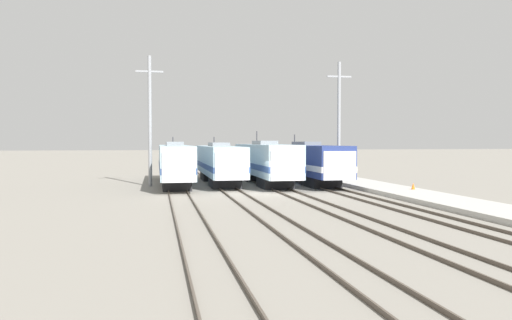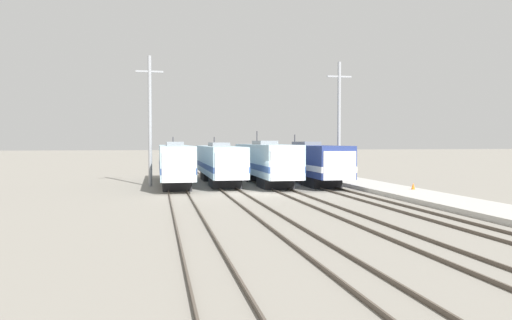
# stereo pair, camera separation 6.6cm
# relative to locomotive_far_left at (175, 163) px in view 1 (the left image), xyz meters

# --- Properties ---
(ground_plane) EXTENTS (400.00, 400.00, 0.00)m
(ground_plane) POSITION_rel_locomotive_far_left_xyz_m (6.32, -8.68, -2.07)
(ground_plane) COLOR gray
(rail_pair_far_left) EXTENTS (1.51, 120.00, 0.15)m
(rail_pair_far_left) POSITION_rel_locomotive_far_left_xyz_m (-0.00, -8.68, -2.00)
(rail_pair_far_left) COLOR #4C4238
(rail_pair_far_left) RESTS_ON ground_plane
(rail_pair_center_left) EXTENTS (1.51, 120.00, 0.15)m
(rail_pair_center_left) POSITION_rel_locomotive_far_left_xyz_m (4.21, -8.68, -2.00)
(rail_pair_center_left) COLOR #4C4238
(rail_pair_center_left) RESTS_ON ground_plane
(rail_pair_center_right) EXTENTS (1.51, 120.00, 0.15)m
(rail_pair_center_right) POSITION_rel_locomotive_far_left_xyz_m (8.43, -8.68, -2.00)
(rail_pair_center_right) COLOR #4C4238
(rail_pair_center_right) RESTS_ON ground_plane
(rail_pair_far_right) EXTENTS (1.51, 120.00, 0.15)m
(rail_pair_far_right) POSITION_rel_locomotive_far_left_xyz_m (12.64, -8.68, -2.00)
(rail_pair_far_right) COLOR #4C4238
(rail_pair_far_right) RESTS_ON ground_plane
(locomotive_far_left) EXTENTS (2.77, 18.68, 4.49)m
(locomotive_far_left) POSITION_rel_locomotive_far_left_xyz_m (0.00, 0.00, 0.00)
(locomotive_far_left) COLOR #232326
(locomotive_far_left) RESTS_ON ground_plane
(locomotive_center_left) EXTENTS (2.97, 17.30, 4.50)m
(locomotive_center_left) POSITION_rel_locomotive_far_left_xyz_m (4.21, 0.81, -0.04)
(locomotive_center_left) COLOR #232326
(locomotive_center_left) RESTS_ON ground_plane
(locomotive_center_right) EXTENTS (3.03, 17.04, 5.09)m
(locomotive_center_right) POSITION_rel_locomotive_far_left_xyz_m (8.43, -0.58, 0.04)
(locomotive_center_right) COLOR #232326
(locomotive_center_right) RESTS_ON ground_plane
(locomotive_far_right) EXTENTS (2.99, 18.41, 4.76)m
(locomotive_far_right) POSITION_rel_locomotive_far_left_xyz_m (12.64, -0.20, 0.00)
(locomotive_far_right) COLOR black
(locomotive_far_right) RESTS_ON ground_plane
(catenary_tower_left) EXTENTS (2.43, 0.32, 11.68)m
(catenary_tower_left) POSITION_rel_locomotive_far_left_xyz_m (-2.19, -0.63, 3.98)
(catenary_tower_left) COLOR gray
(catenary_tower_left) RESTS_ON ground_plane
(catenary_tower_right) EXTENTS (2.43, 0.32, 11.68)m
(catenary_tower_right) POSITION_rel_locomotive_far_left_xyz_m (15.67, -0.63, 3.98)
(catenary_tower_right) COLOR gray
(catenary_tower_right) RESTS_ON ground_plane
(platform) EXTENTS (4.00, 120.00, 0.33)m
(platform) POSITION_rel_locomotive_far_left_xyz_m (16.78, -8.68, -1.91)
(platform) COLOR #B7B5AD
(platform) RESTS_ON ground_plane
(traffic_cone) EXTENTS (0.29, 0.29, 0.51)m
(traffic_cone) POSITION_rel_locomotive_far_left_xyz_m (17.81, -11.07, -1.49)
(traffic_cone) COLOR orange
(traffic_cone) RESTS_ON platform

